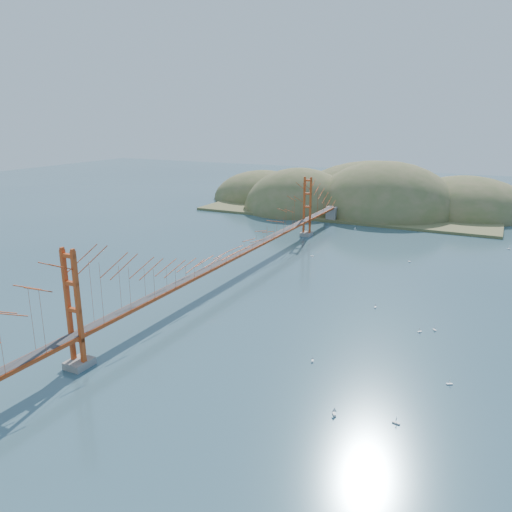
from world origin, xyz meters
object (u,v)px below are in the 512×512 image
at_px(sailboat_2, 396,422).
at_px(sailboat_0, 375,307).
at_px(bridge, 233,231).
at_px(sailboat_1, 435,329).

relative_size(sailboat_2, sailboat_0, 1.19).
height_order(bridge, sailboat_0, bridge).
bearing_deg(sailboat_0, bridge, 173.47).
bearing_deg(sailboat_0, sailboat_2, -72.72).
height_order(bridge, sailboat_2, bridge).
xyz_separation_m(bridge, sailboat_1, (29.10, -6.29, -6.87)).
relative_size(sailboat_0, sailboat_1, 1.04).
bearing_deg(sailboat_1, sailboat_2, -90.71).
distance_m(bridge, sailboat_2, 39.40).
distance_m(sailboat_0, sailboat_1, 8.46).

